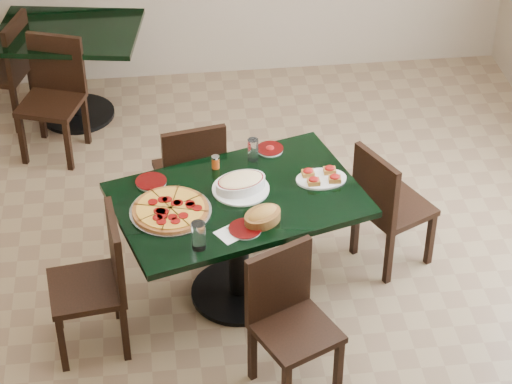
{
  "coord_description": "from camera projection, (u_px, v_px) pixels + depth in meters",
  "views": [
    {
      "loc": [
        -0.44,
        -4.59,
        4.21
      ],
      "look_at": [
        0.11,
        0.0,
        0.77
      ],
      "focal_mm": 70.0,
      "sensor_mm": 36.0,
      "label": 1
    }
  ],
  "objects": [
    {
      "name": "chair_right",
      "position": [
        386.0,
        203.0,
        6.16
      ],
      "size": [
        0.53,
        0.53,
        0.85
      ],
      "rotation": [
        0.0,
        0.0,
        2.03
      ],
      "color": "black",
      "rests_on": "floor"
    },
    {
      "name": "lasagna_casserole",
      "position": [
        241.0,
        183.0,
        5.78
      ],
      "size": [
        0.35,
        0.34,
        0.09
      ],
      "rotation": [
        0.0,
        0.0,
        0.3
      ],
      "color": "silver",
      "rests_on": "main_table"
    },
    {
      "name": "napkin_setting",
      "position": [
        231.0,
        234.0,
        5.47
      ],
      "size": [
        0.19,
        0.19,
        0.01
      ],
      "rotation": [
        0.0,
        0.0,
        0.54
      ],
      "color": "white",
      "rests_on": "main_table"
    },
    {
      "name": "chair_far",
      "position": [
        192.0,
        172.0,
        6.4
      ],
      "size": [
        0.47,
        0.47,
        0.87
      ],
      "rotation": [
        0.0,
        0.0,
        3.33
      ],
      "color": "black",
      "rests_on": "floor"
    },
    {
      "name": "back_chair_near",
      "position": [
        54.0,
        90.0,
        7.21
      ],
      "size": [
        0.53,
        0.53,
        0.89
      ],
      "rotation": [
        0.0,
        0.0,
        -0.34
      ],
      "color": "black",
      "rests_on": "floor"
    },
    {
      "name": "water_glass_a",
      "position": [
        253.0,
        150.0,
        6.01
      ],
      "size": [
        0.07,
        0.07,
        0.14
      ],
      "primitive_type": "cylinder",
      "color": "white",
      "rests_on": "main_table"
    },
    {
      "name": "chair_near",
      "position": [
        288.0,
        314.0,
        5.36
      ],
      "size": [
        0.53,
        0.53,
        0.86
      ],
      "rotation": [
        0.0,
        0.0,
        0.44
      ],
      "color": "black",
      "rests_on": "floor"
    },
    {
      "name": "side_plate_far_r",
      "position": [
        270.0,
        149.0,
        6.13
      ],
      "size": [
        0.17,
        0.17,
        0.03
      ],
      "rotation": [
        0.0,
        0.0,
        0.34
      ],
      "color": "silver",
      "rests_on": "main_table"
    },
    {
      "name": "back_table",
      "position": [
        71.0,
        57.0,
        7.54
      ],
      "size": [
        1.16,
        0.92,
        0.75
      ],
      "rotation": [
        0.0,
        0.0,
        -0.17
      ],
      "color": "black",
      "rests_on": "floor"
    },
    {
      "name": "pepperoni_pizza",
      "position": [
        171.0,
        210.0,
        5.62
      ],
      "size": [
        0.47,
        0.47,
        0.04
      ],
      "rotation": [
        0.0,
        0.0,
        0.51
      ],
      "color": "silver",
      "rests_on": "main_table"
    },
    {
      "name": "back_chair_left",
      "position": [
        8.0,
        65.0,
        7.53
      ],
      "size": [
        0.51,
        0.51,
        0.86
      ],
      "rotation": [
        0.0,
        0.0,
        -1.88
      ],
      "color": "black",
      "rests_on": "floor"
    },
    {
      "name": "floor",
      "position": [
        238.0,
        292.0,
        6.21
      ],
      "size": [
        5.5,
        5.5,
        0.0
      ],
      "primitive_type": "plane",
      "color": "#786245",
      "rests_on": "ground"
    },
    {
      "name": "bruschetta_platter",
      "position": [
        321.0,
        177.0,
        5.87
      ],
      "size": [
        0.31,
        0.23,
        0.05
      ],
      "rotation": [
        0.0,
        0.0,
        0.06
      ],
      "color": "silver",
      "rests_on": "main_table"
    },
    {
      "name": "pepper_shaker",
      "position": [
        216.0,
        162.0,
        5.96
      ],
      "size": [
        0.05,
        0.05,
        0.08
      ],
      "color": "#AE4212",
      "rests_on": "main_table"
    },
    {
      "name": "bread_basket",
      "position": [
        262.0,
        216.0,
        5.54
      ],
      "size": [
        0.28,
        0.26,
        0.1
      ],
      "rotation": [
        0.0,
        0.0,
        0.59
      ],
      "color": "brown",
      "rests_on": "main_table"
    },
    {
      "name": "water_glass_b",
      "position": [
        199.0,
        236.0,
        5.33
      ],
      "size": [
        0.08,
        0.08,
        0.17
      ],
      "primitive_type": "cylinder",
      "color": "white",
      "rests_on": "main_table"
    },
    {
      "name": "side_plate_far_l",
      "position": [
        151.0,
        182.0,
        5.86
      ],
      "size": [
        0.18,
        0.18,
        0.02
      ],
      "rotation": [
        0.0,
        0.0,
        0.39
      ],
      "color": "silver",
      "rests_on": "main_table"
    },
    {
      "name": "side_plate_near",
      "position": [
        245.0,
        229.0,
        5.5
      ],
      "size": [
        0.19,
        0.19,
        0.02
      ],
      "rotation": [
        0.0,
        0.0,
        -0.08
      ],
      "color": "silver",
      "rests_on": "main_table"
    },
    {
      "name": "chair_left",
      "position": [
        100.0,
        277.0,
        5.58
      ],
      "size": [
        0.46,
        0.46,
        0.89
      ],
      "rotation": [
        0.0,
        0.0,
        -1.44
      ],
      "color": "black",
      "rests_on": "floor"
    },
    {
      "name": "main_table",
      "position": [
        239.0,
        222.0,
        5.86
      ],
      "size": [
        1.6,
        1.26,
        0.75
      ],
      "rotation": [
        0.0,
        0.0,
        0.29
      ],
      "color": "black",
      "rests_on": "floor"
    }
  ]
}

